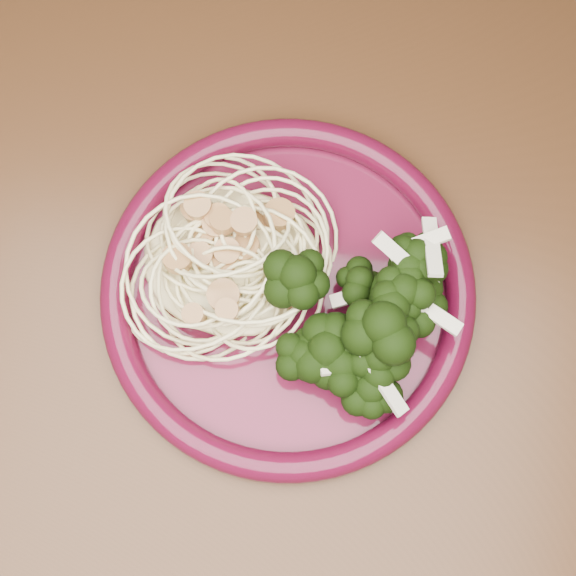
{
  "coord_description": "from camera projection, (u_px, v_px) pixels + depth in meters",
  "views": [
    {
      "loc": [
        0.09,
        -0.09,
        1.34
      ],
      "look_at": [
        0.06,
        0.07,
        0.77
      ],
      "focal_mm": 50.0,
      "sensor_mm": 36.0,
      "label": 1
    }
  ],
  "objects": [
    {
      "name": "dining_table",
      "position": [
        203.0,
        387.0,
        0.69
      ],
      "size": [
        1.2,
        0.8,
        0.75
      ],
      "color": "#472814",
      "rests_on": "ground"
    },
    {
      "name": "dinner_plate",
      "position": [
        288.0,
        291.0,
        0.6
      ],
      "size": [
        0.36,
        0.36,
        0.02
      ],
      "rotation": [
        0.0,
        0.0,
        -0.36
      ],
      "color": "#510F25",
      "rests_on": "dining_table"
    },
    {
      "name": "spaghetti_pile",
      "position": [
        232.0,
        257.0,
        0.59
      ],
      "size": [
        0.17,
        0.16,
        0.03
      ],
      "primitive_type": "ellipsoid",
      "rotation": [
        0.0,
        0.0,
        -0.36
      ],
      "color": "#F6ECAA",
      "rests_on": "dinner_plate"
    },
    {
      "name": "scallop_cluster",
      "position": [
        228.0,
        242.0,
        0.56
      ],
      "size": [
        0.16,
        0.16,
        0.04
      ],
      "primitive_type": null,
      "rotation": [
        0.0,
        0.0,
        -0.36
      ],
      "color": "#B4824A",
      "rests_on": "spaghetti_pile"
    },
    {
      "name": "broccoli_pile",
      "position": [
        360.0,
        321.0,
        0.57
      ],
      "size": [
        0.15,
        0.19,
        0.06
      ],
      "primitive_type": "ellipsoid",
      "rotation": [
        0.0,
        0.0,
        -0.36
      ],
      "color": "black",
      "rests_on": "dinner_plate"
    },
    {
      "name": "onion_garnish",
      "position": [
        365.0,
        310.0,
        0.53
      ],
      "size": [
        0.1,
        0.13,
        0.05
      ],
      "primitive_type": null,
      "rotation": [
        0.0,
        0.0,
        -0.36
      ],
      "color": "beige",
      "rests_on": "broccoli_pile"
    }
  ]
}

